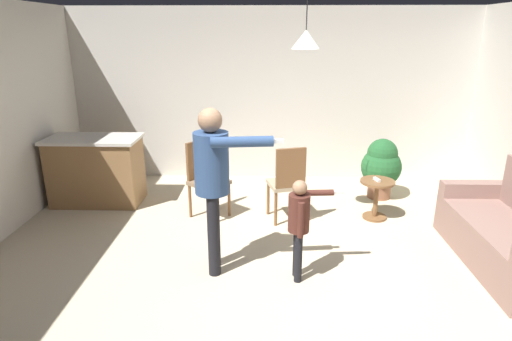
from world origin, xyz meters
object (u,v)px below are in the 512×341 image
side_table_by_couch (376,195)px  person_child (300,219)px  person_adult (213,174)px  dining_chair_near_wall (288,181)px  kitchen_counter (97,170)px  spare_remote_on_table (377,180)px  potted_plant_corner (381,166)px  dining_chair_by_counter (205,176)px

side_table_by_couch → person_child: size_ratio=0.50×
side_table_by_couch → person_child: bearing=-126.9°
person_adult → dining_chair_near_wall: person_adult is taller
kitchen_counter → person_child: person_child is taller
kitchen_counter → spare_remote_on_table: (3.79, -0.45, 0.06)m
person_child → potted_plant_corner: size_ratio=1.17×
potted_plant_corner → person_child: bearing=-121.1°
dining_chair_near_wall → potted_plant_corner: size_ratio=1.14×
person_adult → side_table_by_couch: bearing=117.7°
side_table_by_couch → person_child: (-1.10, -1.46, 0.31)m
potted_plant_corner → side_table_by_couch: bearing=-107.4°
side_table_by_couch → dining_chair_near_wall: 1.18m
kitchen_counter → side_table_by_couch: 3.84m
dining_chair_near_wall → potted_plant_corner: dining_chair_near_wall is taller
dining_chair_by_counter → potted_plant_corner: bearing=144.5°
person_adult → spare_remote_on_table: 2.37m
person_adult → spare_remote_on_table: size_ratio=12.87×
dining_chair_by_counter → dining_chair_near_wall: 1.08m
person_adult → person_child: (0.83, -0.15, -0.40)m
potted_plant_corner → kitchen_counter: bearing=-175.6°
dining_chair_near_wall → spare_remote_on_table: (1.14, 0.10, -0.01)m
kitchen_counter → person_adult: size_ratio=0.75×
person_child → spare_remote_on_table: person_child is taller
dining_chair_near_wall → potted_plant_corner: bearing=16.4°
dining_chair_near_wall → person_child: bearing=-103.0°
side_table_by_couch → spare_remote_on_table: size_ratio=4.00×
side_table_by_couch → dining_chair_by_counter: (-2.22, 0.04, 0.22)m
side_table_by_couch → person_adult: 2.44m
dining_chair_by_counter → dining_chair_near_wall: same height
side_table_by_couch → person_adult: person_adult is taller
person_adult → spare_remote_on_table: person_adult is taller
side_table_by_couch → person_adult: bearing=-145.7°
kitchen_counter → potted_plant_corner: bearing=4.4°
person_child → dining_chair_by_counter: size_ratio=1.03×
dining_chair_near_wall → dining_chair_by_counter: bearing=156.4°
side_table_by_couch → spare_remote_on_table: bearing=-144.0°
dining_chair_by_counter → potted_plant_corner: dining_chair_by_counter is taller
dining_chair_by_counter → potted_plant_corner: size_ratio=1.14×
person_adult → dining_chair_near_wall: bearing=140.7°
spare_remote_on_table → potted_plant_corner: bearing=71.8°
person_child → potted_plant_corner: 2.59m
dining_chair_near_wall → potted_plant_corner: (1.39, 0.86, -0.06)m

